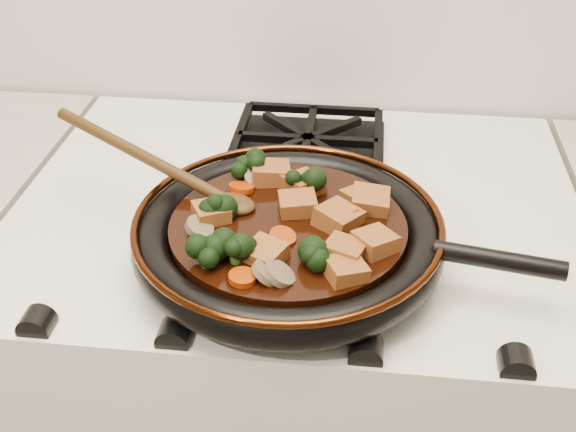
# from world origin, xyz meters

# --- Properties ---
(stove) EXTENTS (0.76, 0.60, 0.90)m
(stove) POSITION_xyz_m (0.00, 1.69, 0.45)
(stove) COLOR white
(stove) RESTS_ON ground
(burner_grate_front) EXTENTS (0.23, 0.23, 0.03)m
(burner_grate_front) POSITION_xyz_m (0.00, 1.55, 0.91)
(burner_grate_front) COLOR black
(burner_grate_front) RESTS_ON stove
(burner_grate_back) EXTENTS (0.23, 0.23, 0.03)m
(burner_grate_back) POSITION_xyz_m (0.00, 1.83, 0.91)
(burner_grate_back) COLOR black
(burner_grate_back) RESTS_ON stove
(skillet) EXTENTS (0.49, 0.36, 0.05)m
(skillet) POSITION_xyz_m (0.01, 1.55, 0.94)
(skillet) COLOR black
(skillet) RESTS_ON burner_grate_front
(braising_sauce) EXTENTS (0.27, 0.27, 0.02)m
(braising_sauce) POSITION_xyz_m (0.00, 1.55, 0.95)
(braising_sauce) COLOR black
(braising_sauce) RESTS_ON skillet
(tofu_cube_0) EXTENTS (0.06, 0.06, 0.03)m
(tofu_cube_0) POSITION_xyz_m (0.10, 1.52, 0.97)
(tofu_cube_0) COLOR brown
(tofu_cube_0) RESTS_ON braising_sauce
(tofu_cube_1) EXTENTS (0.05, 0.05, 0.02)m
(tofu_cube_1) POSITION_xyz_m (0.08, 1.60, 0.97)
(tofu_cube_1) COLOR brown
(tofu_cube_1) RESTS_ON braising_sauce
(tofu_cube_2) EXTENTS (0.05, 0.05, 0.03)m
(tofu_cube_2) POSITION_xyz_m (0.10, 1.60, 0.97)
(tofu_cube_2) COLOR brown
(tofu_cube_2) RESTS_ON braising_sauce
(tofu_cube_3) EXTENTS (0.05, 0.05, 0.03)m
(tofu_cube_3) POSITION_xyz_m (0.01, 1.58, 0.97)
(tofu_cube_3) COLOR brown
(tofu_cube_3) RESTS_ON braising_sauce
(tofu_cube_4) EXTENTS (0.05, 0.05, 0.03)m
(tofu_cube_4) POSITION_xyz_m (0.07, 1.50, 0.97)
(tofu_cube_4) COLOR brown
(tofu_cube_4) RESTS_ON braising_sauce
(tofu_cube_5) EXTENTS (0.05, 0.05, 0.02)m
(tofu_cube_5) POSITION_xyz_m (0.07, 1.46, 0.97)
(tofu_cube_5) COLOR brown
(tofu_cube_5) RESTS_ON braising_sauce
(tofu_cube_6) EXTENTS (0.05, 0.05, 0.02)m
(tofu_cube_6) POSITION_xyz_m (-0.01, 1.48, 0.97)
(tofu_cube_6) COLOR brown
(tofu_cube_6) RESTS_ON braising_sauce
(tofu_cube_7) EXTENTS (0.05, 0.05, 0.02)m
(tofu_cube_7) POSITION_xyz_m (-0.09, 1.55, 0.97)
(tofu_cube_7) COLOR brown
(tofu_cube_7) RESTS_ON braising_sauce
(tofu_cube_8) EXTENTS (0.05, 0.05, 0.03)m
(tofu_cube_8) POSITION_xyz_m (0.06, 1.56, 0.97)
(tofu_cube_8) COLOR brown
(tofu_cube_8) RESTS_ON braising_sauce
(tofu_cube_9) EXTENTS (0.06, 0.05, 0.03)m
(tofu_cube_9) POSITION_xyz_m (-0.03, 1.65, 0.97)
(tofu_cube_9) COLOR brown
(tofu_cube_9) RESTS_ON braising_sauce
(tofu_cube_10) EXTENTS (0.06, 0.06, 0.03)m
(tofu_cube_10) POSITION_xyz_m (0.06, 1.56, 0.97)
(tofu_cube_10) COLOR brown
(tofu_cube_10) RESTS_ON braising_sauce
(tofu_cube_11) EXTENTS (0.06, 0.06, 0.03)m
(tofu_cube_11) POSITION_xyz_m (0.01, 1.63, 0.97)
(tofu_cube_11) COLOR brown
(tofu_cube_11) RESTS_ON braising_sauce
(broccoli_floret_0) EXTENTS (0.09, 0.09, 0.07)m
(broccoli_floret_0) POSITION_xyz_m (-0.07, 1.46, 0.97)
(broccoli_floret_0) COLOR black
(broccoli_floret_0) RESTS_ON braising_sauce
(broccoli_floret_1) EXTENTS (0.07, 0.06, 0.07)m
(broccoli_floret_1) POSITION_xyz_m (0.05, 1.48, 0.97)
(broccoli_floret_1) COLOR black
(broccoli_floret_1) RESTS_ON braising_sauce
(broccoli_floret_2) EXTENTS (0.08, 0.08, 0.07)m
(broccoli_floret_2) POSITION_xyz_m (-0.06, 1.65, 0.97)
(broccoli_floret_2) COLOR black
(broccoli_floret_2) RESTS_ON braising_sauce
(broccoli_floret_3) EXTENTS (0.06, 0.06, 0.06)m
(broccoli_floret_3) POSITION_xyz_m (0.01, 1.61, 0.97)
(broccoli_floret_3) COLOR black
(broccoli_floret_3) RESTS_ON braising_sauce
(broccoli_floret_4) EXTENTS (0.09, 0.09, 0.07)m
(broccoli_floret_4) POSITION_xyz_m (-0.04, 1.47, 0.97)
(broccoli_floret_4) COLOR black
(broccoli_floret_4) RESTS_ON braising_sauce
(broccoli_floret_5) EXTENTS (0.07, 0.08, 0.07)m
(broccoli_floret_5) POSITION_xyz_m (-0.08, 1.54, 0.97)
(broccoli_floret_5) COLOR black
(broccoli_floret_5) RESTS_ON braising_sauce
(carrot_coin_0) EXTENTS (0.03, 0.03, 0.02)m
(carrot_coin_0) POSITION_xyz_m (0.02, 1.64, 0.96)
(carrot_coin_0) COLOR #A22F04
(carrot_coin_0) RESTS_ON braising_sauce
(carrot_coin_1) EXTENTS (0.03, 0.03, 0.01)m
(carrot_coin_1) POSITION_xyz_m (-0.03, 1.44, 0.96)
(carrot_coin_1) COLOR #A22F04
(carrot_coin_1) RESTS_ON braising_sauce
(carrot_coin_2) EXTENTS (0.03, 0.03, 0.02)m
(carrot_coin_2) POSITION_xyz_m (-0.06, 1.62, 0.96)
(carrot_coin_2) COLOR #A22F04
(carrot_coin_2) RESTS_ON braising_sauce
(carrot_coin_3) EXTENTS (0.03, 0.03, 0.02)m
(carrot_coin_3) POSITION_xyz_m (0.00, 1.52, 0.96)
(carrot_coin_3) COLOR #A22F04
(carrot_coin_3) RESTS_ON braising_sauce
(mushroom_slice_0) EXTENTS (0.04, 0.04, 0.02)m
(mushroom_slice_0) POSITION_xyz_m (-0.09, 1.52, 0.97)
(mushroom_slice_0) COLOR brown
(mushroom_slice_0) RESTS_ON braising_sauce
(mushroom_slice_1) EXTENTS (0.04, 0.04, 0.03)m
(mushroom_slice_1) POSITION_xyz_m (0.01, 1.45, 0.97)
(mushroom_slice_1) COLOR brown
(mushroom_slice_1) RESTS_ON braising_sauce
(mushroom_slice_2) EXTENTS (0.04, 0.04, 0.03)m
(mushroom_slice_2) POSITION_xyz_m (-0.01, 1.45, 0.97)
(mushroom_slice_2) COLOR brown
(mushroom_slice_2) RESTS_ON braising_sauce
(mushroom_slice_3) EXTENTS (0.04, 0.04, 0.02)m
(mushroom_slice_3) POSITION_xyz_m (-0.05, 1.64, 0.97)
(mushroom_slice_3) COLOR brown
(mushroom_slice_3) RESTS_ON braising_sauce
(wooden_spoon) EXTENTS (0.16, 0.09, 0.27)m
(wooden_spoon) POSITION_xyz_m (-0.14, 1.61, 0.98)
(wooden_spoon) COLOR #3F270D
(wooden_spoon) RESTS_ON braising_sauce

